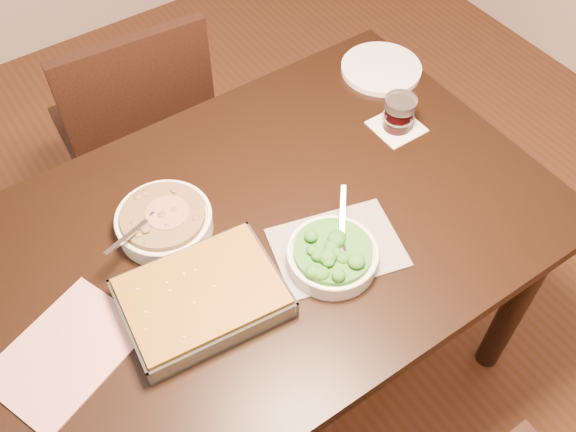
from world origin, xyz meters
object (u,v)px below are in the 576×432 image
Objects in this scene: broccoli_bowl at (332,255)px; chair_far at (138,128)px; stew_bowl at (164,221)px; baking_dish at (202,298)px; table at (258,254)px; dinner_plate at (381,69)px; wine_tumbler at (399,113)px.

broccoli_bowl is 0.92m from chair_far.
stew_bowl is at bearing 131.81° from broccoli_bowl.
stew_bowl reaches higher than baking_dish.
baking_dish is at bearing -152.33° from table.
dinner_plate is (0.80, 0.38, -0.02)m from baking_dish.
dinner_plate is at bearing 41.38° from broccoli_bowl.
stew_bowl is 0.66m from wine_tumbler.
dinner_plate is 0.78m from chair_far.
wine_tumbler is 0.41× the size of dinner_plate.
stew_bowl is at bearing 176.34° from wine_tumbler.
baking_dish is (-0.29, 0.07, 0.00)m from broccoli_bowl.
stew_bowl is 0.23m from baking_dish.
dinner_plate is (0.60, 0.28, 0.10)m from table.
table is at bearing -35.22° from stew_bowl.
chair_far is at bearing 96.09° from broccoli_bowl.
chair_far is (0.19, 0.81, -0.26)m from baking_dish.
baking_dish is (-0.20, -0.10, 0.12)m from table.
wine_tumbler is (0.40, 0.25, 0.02)m from broccoli_bowl.
wine_tumbler reaches higher than table.
stew_bowl reaches higher than dinner_plate.
broccoli_bowl is 0.30m from baking_dish.
dinner_plate is at bearing 149.16° from chair_far.
baking_dish reaches higher than table.
stew_bowl reaches higher than table.
chair_far reaches higher than table.
stew_bowl is at bearing 78.27° from chair_far.
wine_tumbler is (0.49, 0.08, 0.15)m from table.
dinner_plate is at bearing 11.68° from stew_bowl.
stew_bowl is at bearing 89.05° from baking_dish.
wine_tumbler is at bearing 132.38° from chair_far.
dinner_plate is at bearing 31.79° from baking_dish.
table is 6.02× the size of stew_bowl.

